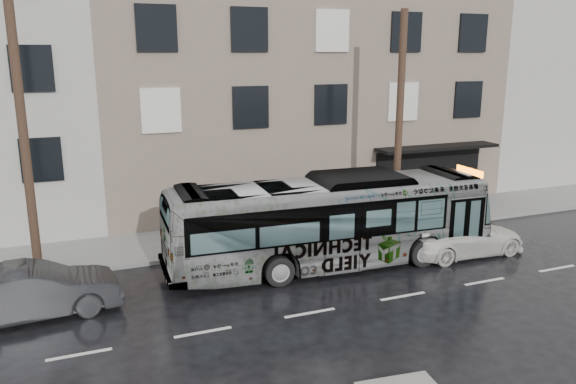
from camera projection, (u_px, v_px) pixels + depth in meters
name	position (u px, v px, depth m)	size (l,w,h in m)	color
ground	(280.00, 282.00, 18.78)	(120.00, 120.00, 0.00)	black
sidewalk	(238.00, 237.00, 23.19)	(90.00, 3.60, 0.15)	gray
building_taupe	(283.00, 90.00, 30.71)	(20.00, 12.00, 11.00)	gray
building_filler	(549.00, 76.00, 37.36)	(18.00, 12.00, 12.00)	#ADAAA3
utility_pole_front	(399.00, 123.00, 22.96)	(0.30, 0.30, 9.00)	#4A3325
utility_pole_rear	(24.00, 143.00, 17.97)	(0.30, 0.30, 9.00)	#4A3325
sign_post	(417.00, 199.00, 24.15)	(0.06, 0.06, 2.40)	slate
bus	(330.00, 222.00, 19.88)	(2.76, 11.78, 3.28)	#B2B2B2
white_sedan	(463.00, 236.00, 21.22)	(1.98, 4.87, 1.41)	silver
dark_sedan	(34.00, 292.00, 16.10)	(1.67, 4.77, 1.57)	black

